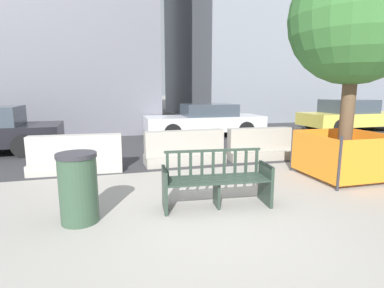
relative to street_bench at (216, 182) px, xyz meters
name	(u,v)px	position (x,y,z in m)	size (l,w,h in m)	color
ground_plane	(218,217)	(-0.11, -0.41, -0.40)	(200.00, 200.00, 0.00)	gray
street_asphalt	(148,134)	(-0.11, 8.29, -0.39)	(120.00, 12.00, 0.01)	#333335
street_bench	(216,182)	(0.00, 0.00, 0.00)	(1.73, 0.67, 0.88)	#28382D
jersey_barrier_centre	(185,150)	(0.18, 2.87, -0.06)	(2.03, 0.77, 0.84)	#9E998E
jersey_barrier_left	(77,157)	(-2.36, 2.75, -0.06)	(2.03, 0.76, 0.84)	#ADA89E
jersey_barrier_right	(264,146)	(2.37, 2.84, -0.06)	(2.03, 0.76, 0.84)	#9E998E
street_tree	(356,19)	(3.14, 0.84, 2.80)	(2.58, 2.58, 4.50)	brown
construction_fence	(343,153)	(3.14, 0.84, 0.11)	(1.54, 1.54, 1.02)	#2D2D33
car_taxi_near	(350,116)	(8.95, 7.03, 0.29)	(4.55, 2.08, 1.41)	#DBC64C
car_sedan_far	(205,120)	(2.04, 7.05, 0.25)	(4.65, 1.84, 1.29)	silver
trash_bin	(78,188)	(-2.04, -0.06, 0.10)	(0.54, 0.54, 0.99)	#334C38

